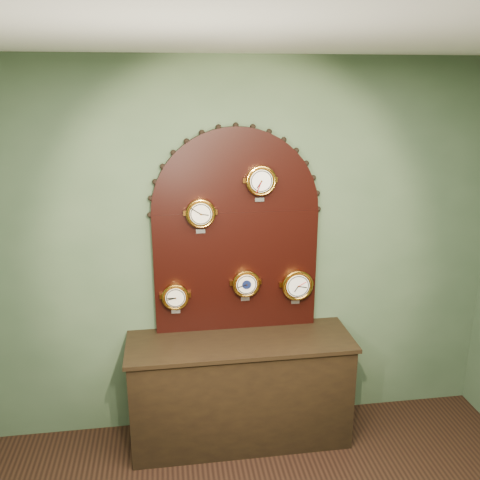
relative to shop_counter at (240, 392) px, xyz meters
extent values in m
plane|color=#43593D|center=(0.00, 0.27, 1.00)|extent=(4.00, 0.00, 4.00)
cube|color=black|center=(0.00, 0.00, 0.00)|extent=(1.60, 0.50, 0.80)
cube|color=black|center=(0.00, 0.22, 0.88)|extent=(1.20, 0.06, 0.90)
cylinder|color=black|center=(0.00, 0.22, 1.33)|extent=(1.20, 0.06, 1.20)
cylinder|color=#C68A2A|center=(-0.26, 0.16, 1.35)|extent=(0.19, 0.08, 0.19)
torus|color=#C68A2A|center=(-0.26, 0.13, 1.35)|extent=(0.21, 0.02, 0.21)
cylinder|color=white|center=(-0.26, 0.12, 1.35)|extent=(0.15, 0.01, 0.15)
cube|color=silver|center=(-0.26, 0.19, 1.21)|extent=(0.06, 0.01, 0.03)
cylinder|color=#C68A2A|center=(0.16, 0.16, 1.57)|extent=(0.20, 0.08, 0.20)
torus|color=#C68A2A|center=(0.16, 0.13, 1.57)|extent=(0.21, 0.02, 0.21)
cylinder|color=white|center=(0.16, 0.12, 1.57)|extent=(0.16, 0.01, 0.16)
cube|color=silver|center=(0.16, 0.19, 1.42)|extent=(0.07, 0.01, 0.03)
cylinder|color=#C68A2A|center=(-0.45, 0.16, 0.74)|extent=(0.18, 0.08, 0.18)
torus|color=#C68A2A|center=(-0.45, 0.13, 0.74)|extent=(0.19, 0.02, 0.19)
cylinder|color=white|center=(-0.45, 0.12, 0.74)|extent=(0.14, 0.01, 0.14)
cube|color=silver|center=(-0.45, 0.19, 0.60)|extent=(0.06, 0.01, 0.03)
cylinder|color=#C68A2A|center=(0.06, 0.16, 0.81)|extent=(0.19, 0.08, 0.19)
torus|color=#C68A2A|center=(0.06, 0.13, 0.81)|extent=(0.20, 0.02, 0.20)
cylinder|color=white|center=(0.06, 0.12, 0.81)|extent=(0.15, 0.01, 0.15)
cube|color=silver|center=(0.06, 0.19, 0.67)|extent=(0.07, 0.01, 0.03)
cylinder|color=#0D1539|center=(0.06, 0.12, 0.81)|extent=(0.07, 0.00, 0.07)
cylinder|color=#C68A2A|center=(0.45, 0.16, 0.77)|extent=(0.22, 0.08, 0.22)
torus|color=#C68A2A|center=(0.45, 0.13, 0.77)|extent=(0.23, 0.02, 0.23)
cylinder|color=white|center=(0.45, 0.12, 0.77)|extent=(0.17, 0.01, 0.17)
cube|color=silver|center=(0.45, 0.19, 0.62)|extent=(0.06, 0.01, 0.03)
camera|label=1|loc=(-0.49, -3.34, 2.20)|focal=38.76mm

